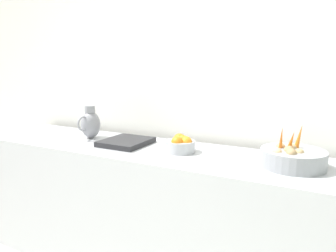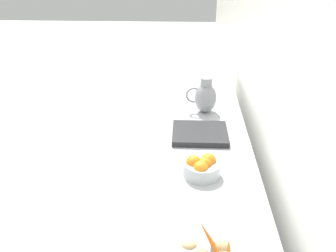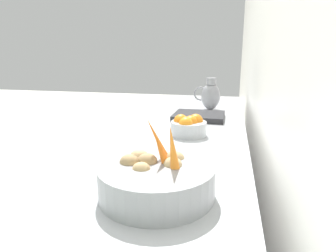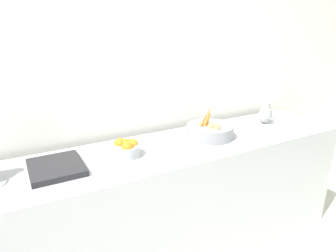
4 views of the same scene
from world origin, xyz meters
name	(u,v)px [view 1 (image 1 of 4)]	position (x,y,z in m)	size (l,w,h in m)	color
tile_wall_left	(290,59)	(-1.95, 0.52, 1.50)	(0.10, 9.68, 3.00)	white
prep_counter	(191,220)	(-1.52, 0.02, 0.45)	(0.63, 3.35, 0.91)	#ADAFB5
vegetable_colander	(292,157)	(-1.54, 0.62, 0.96)	(0.35, 0.35, 0.23)	gray
orange_bowl	(181,144)	(-1.53, -0.06, 0.96)	(0.19, 0.19, 0.11)	#ADAFB5
metal_pitcher_tall	(90,124)	(-1.58, -0.86, 1.02)	(0.21, 0.15, 0.25)	gray
counter_sink_basin	(126,142)	(-1.54, -0.49, 0.92)	(0.34, 0.30, 0.04)	#232326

